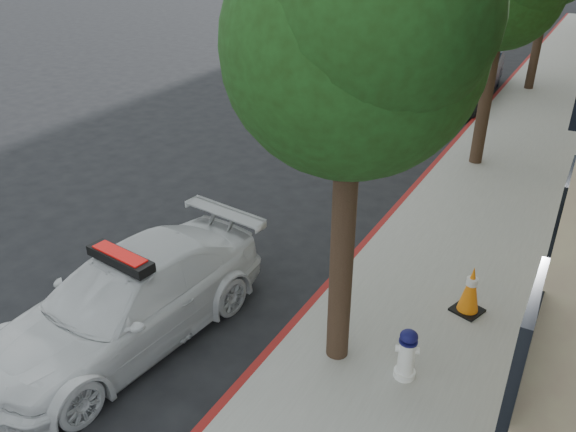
% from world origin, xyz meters
% --- Properties ---
extents(ground, '(120.00, 120.00, 0.00)m').
position_xyz_m(ground, '(0.00, 0.00, 0.00)').
color(ground, black).
rests_on(ground, ground).
extents(sidewalk, '(3.20, 50.00, 0.15)m').
position_xyz_m(sidewalk, '(3.60, 10.00, 0.07)').
color(sidewalk, gray).
rests_on(sidewalk, ground).
extents(curb_strip, '(0.12, 50.00, 0.15)m').
position_xyz_m(curb_strip, '(2.06, 10.00, 0.07)').
color(curb_strip, maroon).
rests_on(curb_strip, ground).
extents(tree_near, '(2.92, 2.82, 5.62)m').
position_xyz_m(tree_near, '(2.93, -2.01, 4.27)').
color(tree_near, black).
rests_on(tree_near, sidewalk).
extents(police_car, '(2.33, 4.66, 1.45)m').
position_xyz_m(police_car, '(0.10, -3.02, 0.65)').
color(police_car, silver).
rests_on(police_car, ground).
extents(parked_car_mid, '(2.04, 4.27, 1.41)m').
position_xyz_m(parked_car_mid, '(1.15, 11.27, 0.70)').
color(parked_car_mid, black).
rests_on(parked_car_mid, ground).
extents(parked_car_far, '(1.85, 4.34, 1.39)m').
position_xyz_m(parked_car_far, '(1.20, 13.00, 0.70)').
color(parked_car_far, black).
rests_on(parked_car_far, ground).
extents(fire_hydrant, '(0.31, 0.28, 0.73)m').
position_xyz_m(fire_hydrant, '(3.85, -1.97, 0.51)').
color(fire_hydrant, white).
rests_on(fire_hydrant, sidewalk).
extents(traffic_cone, '(0.52, 0.52, 0.78)m').
position_xyz_m(traffic_cone, '(4.22, -0.17, 0.54)').
color(traffic_cone, black).
rests_on(traffic_cone, sidewalk).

